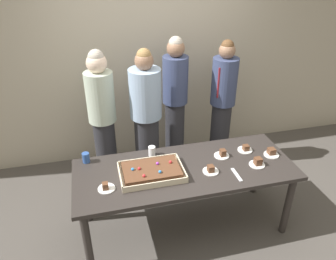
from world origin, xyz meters
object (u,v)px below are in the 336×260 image
at_px(plated_slice_near_right, 257,163).
at_px(drink_cup_nearest, 152,151).
at_px(person_green_shirt_behind, 222,103).
at_px(plated_slice_center_back, 222,154).
at_px(plated_slice_near_left, 271,153).
at_px(plated_slice_far_left, 106,187).
at_px(cake_server_utensil, 237,175).
at_px(party_table, 185,175).
at_px(plated_slice_far_right, 245,149).
at_px(person_left_edge_reaching, 146,119).
at_px(drink_cup_middle, 86,158).
at_px(person_striped_tie_right, 175,103).
at_px(person_serving_front, 103,118).
at_px(plated_slice_center_front, 211,170).
at_px(sheet_cake, 151,171).

xyz_separation_m(plated_slice_near_right, drink_cup_nearest, (-0.94, 0.41, 0.02)).
relative_size(drink_cup_nearest, person_green_shirt_behind, 0.06).
bearing_deg(plated_slice_center_back, drink_cup_nearest, 164.43).
xyz_separation_m(plated_slice_near_left, plated_slice_far_left, (-1.65, -0.14, -0.00)).
height_order(plated_slice_near_right, cake_server_utensil, plated_slice_near_right).
relative_size(party_table, plated_slice_far_right, 13.91).
height_order(plated_slice_center_back, person_left_edge_reaching, person_left_edge_reaching).
xyz_separation_m(plated_slice_far_left, cake_server_utensil, (1.18, -0.09, -0.02)).
bearing_deg(party_table, drink_cup_middle, 159.82).
xyz_separation_m(drink_cup_middle, person_green_shirt_behind, (1.70, 0.71, 0.07)).
distance_m(party_table, plated_slice_near_right, 0.70).
xyz_separation_m(plated_slice_center_back, person_striped_tie_right, (-0.21, 1.01, 0.14)).
distance_m(party_table, drink_cup_middle, 0.97).
height_order(plated_slice_far_left, person_green_shirt_behind, person_green_shirt_behind).
height_order(plated_slice_near_left, person_serving_front, person_serving_front).
relative_size(party_table, drink_cup_nearest, 20.87).
xyz_separation_m(plated_slice_center_back, person_left_edge_reaching, (-0.62, 0.74, 0.10)).
bearing_deg(plated_slice_center_front, plated_slice_near_right, -0.78).
bearing_deg(person_serving_front, plated_slice_center_front, 19.82).
relative_size(plated_slice_near_left, plated_slice_far_right, 1.00).
relative_size(plated_slice_near_left, drink_cup_nearest, 1.50).
bearing_deg(drink_cup_nearest, plated_slice_far_left, -139.51).
xyz_separation_m(party_table, person_striped_tie_right, (0.20, 1.11, 0.25)).
height_order(plated_slice_center_back, drink_cup_middle, drink_cup_middle).
height_order(person_green_shirt_behind, person_striped_tie_right, person_striped_tie_right).
distance_m(party_table, person_left_edge_reaching, 0.90).
bearing_deg(plated_slice_center_back, plated_slice_near_right, -39.60).
bearing_deg(plated_slice_far_left, plated_slice_far_right, 10.59).
relative_size(plated_slice_near_left, person_striped_tie_right, 0.09).
distance_m(cake_server_utensil, person_striped_tie_right, 1.36).
xyz_separation_m(party_table, plated_slice_center_front, (0.21, -0.11, 0.10)).
xyz_separation_m(person_green_shirt_behind, person_left_edge_reaching, (-1.01, -0.20, -0.00)).
bearing_deg(plated_slice_center_back, plated_slice_near_left, -10.96).
height_order(cake_server_utensil, person_green_shirt_behind, person_green_shirt_behind).
relative_size(person_green_shirt_behind, person_striped_tie_right, 0.97).
relative_size(party_table, person_green_shirt_behind, 1.26).
xyz_separation_m(plated_slice_near_right, drink_cup_middle, (-1.59, 0.45, 0.02)).
distance_m(plated_slice_center_back, person_green_shirt_behind, 1.02).
height_order(plated_slice_far_left, plated_slice_far_right, plated_slice_far_left).
bearing_deg(plated_slice_far_right, sheet_cake, -171.00).
bearing_deg(person_serving_front, drink_cup_nearest, 12.42).
bearing_deg(person_green_shirt_behind, person_serving_front, -40.19).
relative_size(party_table, cake_server_utensil, 10.44).
height_order(sheet_cake, plated_slice_center_back, sheet_cake).
relative_size(drink_cup_nearest, person_striped_tie_right, 0.06).
relative_size(plated_slice_center_front, cake_server_utensil, 0.75).
distance_m(plated_slice_far_left, plated_slice_center_back, 1.19).
bearing_deg(person_left_edge_reaching, cake_server_utensil, 38.72).
xyz_separation_m(plated_slice_center_back, drink_cup_nearest, (-0.67, 0.19, 0.03)).
distance_m(plated_slice_center_front, person_green_shirt_behind, 1.30).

